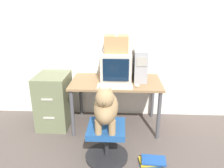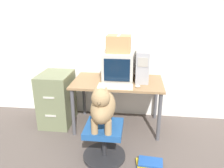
# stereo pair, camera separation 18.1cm
# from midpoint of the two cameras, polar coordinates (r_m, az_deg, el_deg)

# --- Properties ---
(ground_plane) EXTENTS (12.00, 12.00, 0.00)m
(ground_plane) POSITION_cam_midpoint_polar(r_m,az_deg,el_deg) (3.05, 2.47, -14.18)
(ground_plane) COLOR #564C47
(wall_back) EXTENTS (8.00, 0.05, 2.60)m
(wall_back) POSITION_cam_midpoint_polar(r_m,az_deg,el_deg) (3.34, 3.87, 12.81)
(wall_back) COLOR white
(wall_back) RESTS_ON ground_plane
(desk) EXTENTS (1.25, 0.72, 0.71)m
(desk) POSITION_cam_midpoint_polar(r_m,az_deg,el_deg) (3.08, 3.15, -0.74)
(desk) COLOR olive
(desk) RESTS_ON ground_plane
(crt_monitor) EXTENTS (0.42, 0.48, 0.39)m
(crt_monitor) POSITION_cam_midpoint_polar(r_m,az_deg,el_deg) (3.10, 3.41, 4.81)
(crt_monitor) COLOR #B7B2A8
(crt_monitor) RESTS_ON desk
(pc_tower) EXTENTS (0.17, 0.46, 0.43)m
(pc_tower) POSITION_cam_midpoint_polar(r_m,az_deg,el_deg) (3.09, 9.58, 4.91)
(pc_tower) COLOR #99999E
(pc_tower) RESTS_ON desk
(keyboard) EXTENTS (0.45, 0.18, 0.03)m
(keyboard) POSITION_cam_midpoint_polar(r_m,az_deg,el_deg) (2.82, 2.73, -0.59)
(keyboard) COLOR beige
(keyboard) RESTS_ON desk
(computer_mouse) EXTENTS (0.07, 0.04, 0.04)m
(computer_mouse) POSITION_cam_midpoint_polar(r_m,az_deg,el_deg) (2.83, 8.55, -0.60)
(computer_mouse) COLOR beige
(computer_mouse) RESTS_ON desk
(office_chair) EXTENTS (0.50, 0.50, 0.43)m
(office_chair) POSITION_cam_midpoint_polar(r_m,az_deg,el_deg) (2.61, -0.05, -14.68)
(office_chair) COLOR #262628
(office_chair) RESTS_ON ground_plane
(dog) EXTENTS (0.26, 0.56, 0.53)m
(dog) POSITION_cam_midpoint_polar(r_m,az_deg,el_deg) (2.34, -0.18, -5.83)
(dog) COLOR #9E7F56
(dog) RESTS_ON office_chair
(filing_cabinet) EXTENTS (0.44, 0.57, 0.78)m
(filing_cabinet) POSITION_cam_midpoint_polar(r_m,az_deg,el_deg) (3.34, -12.69, -3.81)
(filing_cabinet) COLOR #6B7251
(filing_cabinet) RESTS_ON ground_plane
(cardboard_box) EXTENTS (0.33, 0.27, 0.23)m
(cardboard_box) POSITION_cam_midpoint_polar(r_m,az_deg,el_deg) (3.04, 3.53, 10.44)
(cardboard_box) COLOR #A87F51
(cardboard_box) RESTS_ON crt_monitor
(book_stack_floor) EXTENTS (0.30, 0.22, 0.08)m
(book_stack_floor) POSITION_cam_midpoint_polar(r_m,az_deg,el_deg) (2.64, 11.69, -19.63)
(book_stack_floor) COLOR #1E4C9E
(book_stack_floor) RESTS_ON ground_plane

